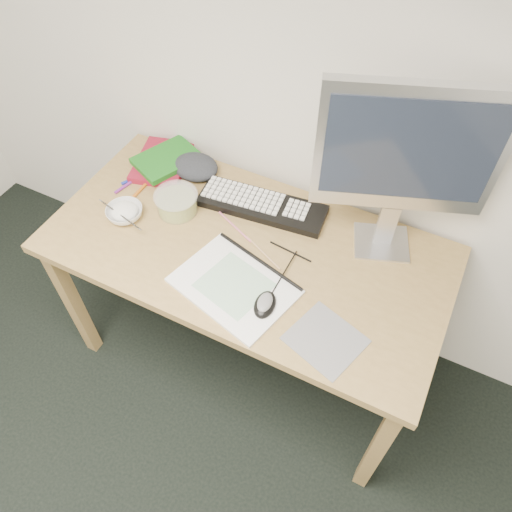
# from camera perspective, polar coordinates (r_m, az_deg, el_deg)

# --- Properties ---
(desk) EXTENTS (1.40, 0.70, 0.75)m
(desk) POSITION_cam_1_polar(r_m,az_deg,el_deg) (1.79, -1.12, -0.60)
(desk) COLOR #A8864D
(desk) RESTS_ON ground
(mousepad) EXTENTS (0.25, 0.24, 0.00)m
(mousepad) POSITION_cam_1_polar(r_m,az_deg,el_deg) (1.53, 7.94, -9.45)
(mousepad) COLOR slate
(mousepad) RESTS_ON desk
(sketchpad) EXTENTS (0.43, 0.35, 0.01)m
(sketchpad) POSITION_cam_1_polar(r_m,az_deg,el_deg) (1.62, -2.52, -3.43)
(sketchpad) COLOR white
(sketchpad) RESTS_ON desk
(keyboard) EXTENTS (0.48, 0.20, 0.03)m
(keyboard) POSITION_cam_1_polar(r_m,az_deg,el_deg) (1.84, 0.70, 5.78)
(keyboard) COLOR black
(keyboard) RESTS_ON desk
(monitor) EXTENTS (0.51, 0.22, 0.62)m
(monitor) POSITION_cam_1_polar(r_m,az_deg,el_deg) (1.53, 16.91, 10.93)
(monitor) COLOR silver
(monitor) RESTS_ON desk
(mouse) EXTENTS (0.08, 0.11, 0.04)m
(mouse) POSITION_cam_1_polar(r_m,az_deg,el_deg) (1.55, 1.02, -5.34)
(mouse) COLOR black
(mouse) RESTS_ON sketchpad
(rice_bowl) EXTENTS (0.17, 0.17, 0.04)m
(rice_bowl) POSITION_cam_1_polar(r_m,az_deg,el_deg) (1.87, -14.77, 4.78)
(rice_bowl) COLOR white
(rice_bowl) RESTS_ON desk
(chopsticks) EXTENTS (0.22, 0.07, 0.02)m
(chopsticks) POSITION_cam_1_polar(r_m,az_deg,el_deg) (1.83, -15.27, 4.57)
(chopsticks) COLOR silver
(chopsticks) RESTS_ON rice_bowl
(fruit_tub) EXTENTS (0.18, 0.18, 0.08)m
(fruit_tub) POSITION_cam_1_polar(r_m,az_deg,el_deg) (1.84, -9.04, 6.04)
(fruit_tub) COLOR #E9C052
(fruit_tub) RESTS_ON desk
(book_red) EXTENTS (0.26, 0.30, 0.03)m
(book_red) POSITION_cam_1_polar(r_m,az_deg,el_deg) (2.06, -10.65, 10.52)
(book_red) COLOR maroon
(book_red) RESTS_ON desk
(book_green) EXTENTS (0.26, 0.29, 0.02)m
(book_green) POSITION_cam_1_polar(r_m,az_deg,el_deg) (2.03, -10.14, 10.83)
(book_green) COLOR #1B681A
(book_green) RESTS_ON book_red
(cloth_lump) EXTENTS (0.18, 0.17, 0.06)m
(cloth_lump) POSITION_cam_1_polar(r_m,az_deg,el_deg) (1.98, -6.92, 10.07)
(cloth_lump) COLOR #282C30
(cloth_lump) RESTS_ON desk
(pencil_pink) EXTENTS (0.17, 0.08, 0.01)m
(pencil_pink) POSITION_cam_1_polar(r_m,az_deg,el_deg) (1.79, -2.44, 3.38)
(pencil_pink) COLOR #D46A87
(pencil_pink) RESTS_ON desk
(pencil_tan) EXTENTS (0.17, 0.09, 0.01)m
(pencil_tan) POSITION_cam_1_polar(r_m,az_deg,el_deg) (1.71, 0.82, 0.39)
(pencil_tan) COLOR tan
(pencil_tan) RESTS_ON desk
(pencil_black) EXTENTS (0.16, 0.02, 0.01)m
(pencil_black) POSITION_cam_1_polar(r_m,az_deg,el_deg) (1.71, 3.95, 0.51)
(pencil_black) COLOR black
(pencil_black) RESTS_ON desk
(marker_blue) EXTENTS (0.07, 0.12, 0.01)m
(marker_blue) POSITION_cam_1_polar(r_m,az_deg,el_deg) (2.02, -13.49, 8.74)
(marker_blue) COLOR #1D309D
(marker_blue) RESTS_ON desk
(marker_orange) EXTENTS (0.02, 0.13, 0.01)m
(marker_orange) POSITION_cam_1_polar(r_m,az_deg,el_deg) (1.96, -13.15, 7.31)
(marker_orange) COLOR #C26216
(marker_orange) RESTS_ON desk
(marker_purple) EXTENTS (0.04, 0.13, 0.01)m
(marker_purple) POSITION_cam_1_polar(r_m,az_deg,el_deg) (2.00, -14.42, 7.97)
(marker_purple) COLOR #77268C
(marker_purple) RESTS_ON desk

